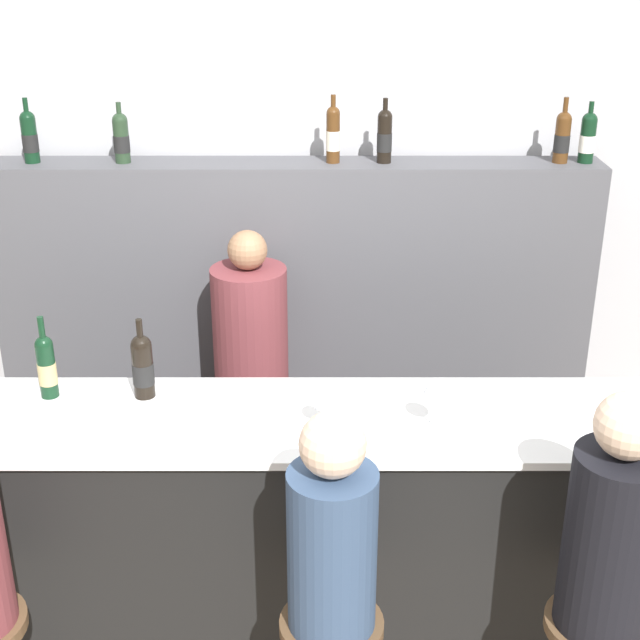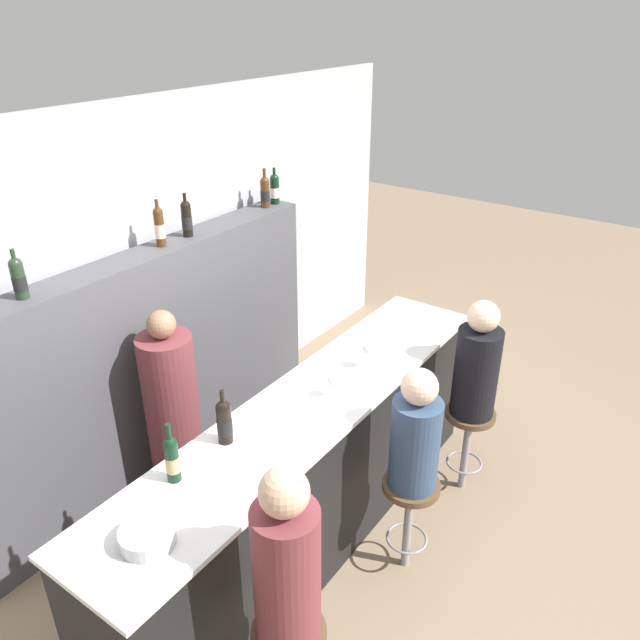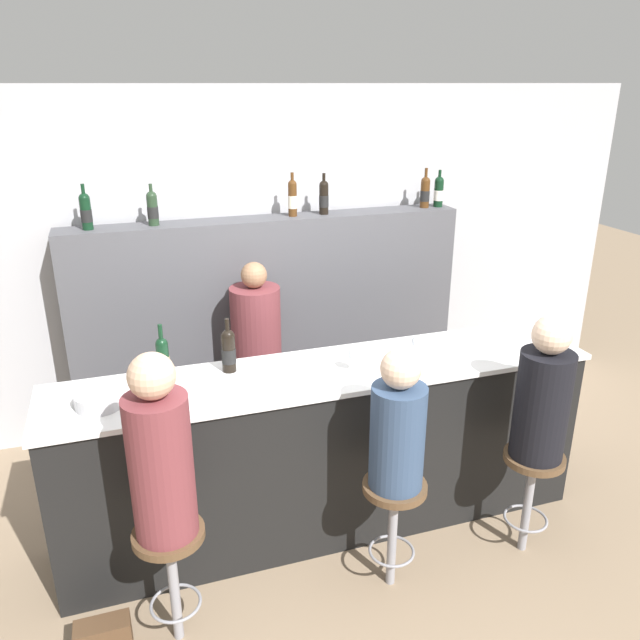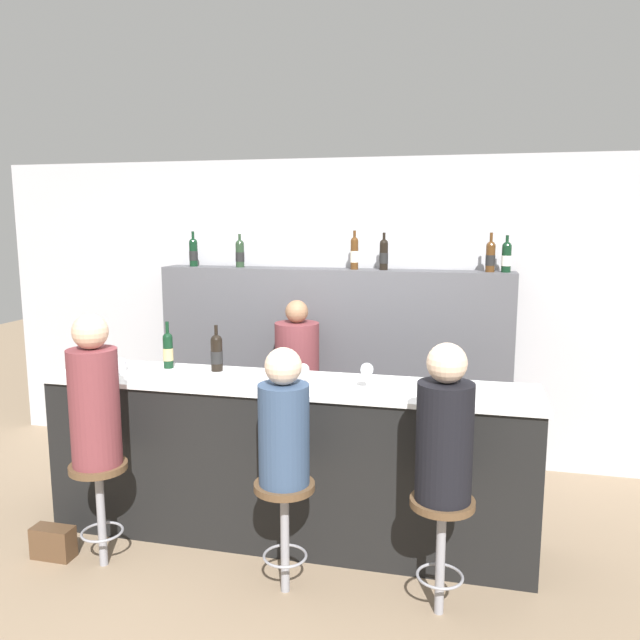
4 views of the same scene
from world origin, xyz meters
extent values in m
plane|color=#8C755B|center=(0.00, 0.00, 0.00)|extent=(16.00, 16.00, 0.00)
cube|color=#B2B2B7|center=(0.00, 1.87, 1.30)|extent=(6.40, 0.05, 2.60)
cube|color=black|center=(0.00, 0.29, 0.52)|extent=(3.13, 0.58, 1.03)
cube|color=white|center=(0.00, 0.29, 1.05)|extent=(3.17, 0.62, 0.03)
cube|color=#4C4C51|center=(0.00, 1.65, 0.84)|extent=(2.97, 0.28, 1.68)
cylinder|color=black|center=(-0.90, 0.45, 1.17)|extent=(0.07, 0.07, 0.21)
cylinder|color=tan|center=(-0.90, 0.45, 1.16)|extent=(0.07, 0.07, 0.09)
sphere|color=black|center=(-0.90, 0.45, 1.28)|extent=(0.07, 0.07, 0.07)
cylinder|color=black|center=(-0.90, 0.45, 1.34)|extent=(0.02, 0.02, 0.10)
cylinder|color=black|center=(-0.54, 0.45, 1.17)|extent=(0.08, 0.08, 0.21)
cylinder|color=black|center=(-0.54, 0.45, 1.16)|extent=(0.08, 0.08, 0.08)
sphere|color=black|center=(-0.54, 0.45, 1.28)|extent=(0.08, 0.08, 0.08)
cylinder|color=black|center=(-0.54, 0.45, 1.34)|extent=(0.02, 0.02, 0.09)
cylinder|color=black|center=(-1.24, 1.65, 1.78)|extent=(0.07, 0.07, 0.21)
cylinder|color=black|center=(-1.24, 1.65, 1.77)|extent=(0.07, 0.07, 0.08)
sphere|color=black|center=(-1.24, 1.65, 1.89)|extent=(0.07, 0.07, 0.07)
cylinder|color=black|center=(-1.24, 1.65, 1.94)|extent=(0.02, 0.02, 0.08)
cylinder|color=#233823|center=(-0.81, 1.65, 1.78)|extent=(0.07, 0.07, 0.20)
cylinder|color=black|center=(-0.81, 1.65, 1.77)|extent=(0.08, 0.08, 0.08)
sphere|color=#233823|center=(-0.81, 1.65, 1.88)|extent=(0.07, 0.07, 0.07)
cylinder|color=#233823|center=(-0.81, 1.65, 1.93)|extent=(0.02, 0.02, 0.07)
cylinder|color=#4C2D14|center=(0.19, 1.65, 1.79)|extent=(0.06, 0.06, 0.23)
cylinder|color=beige|center=(0.19, 1.65, 1.78)|extent=(0.07, 0.07, 0.09)
sphere|color=#4C2D14|center=(0.19, 1.65, 1.91)|extent=(0.06, 0.06, 0.06)
cylinder|color=#4C2D14|center=(0.19, 1.65, 1.96)|extent=(0.02, 0.02, 0.07)
cylinder|color=black|center=(0.43, 1.65, 1.79)|extent=(0.07, 0.07, 0.22)
cylinder|color=black|center=(0.43, 1.65, 1.77)|extent=(0.07, 0.07, 0.09)
sphere|color=black|center=(0.43, 1.65, 1.89)|extent=(0.07, 0.07, 0.07)
cylinder|color=black|center=(0.43, 1.65, 1.94)|extent=(0.02, 0.02, 0.07)
cylinder|color=#4C2D14|center=(1.27, 1.65, 1.78)|extent=(0.07, 0.07, 0.20)
cylinder|color=black|center=(1.27, 1.65, 1.77)|extent=(0.07, 0.07, 0.08)
sphere|color=#4C2D14|center=(1.27, 1.65, 1.88)|extent=(0.07, 0.07, 0.07)
cylinder|color=#4C2D14|center=(1.27, 1.65, 1.94)|extent=(0.02, 0.02, 0.09)
cylinder|color=black|center=(1.39, 1.65, 1.78)|extent=(0.07, 0.07, 0.20)
cylinder|color=white|center=(1.39, 1.65, 1.77)|extent=(0.08, 0.08, 0.08)
sphere|color=black|center=(1.39, 1.65, 1.88)|extent=(0.07, 0.07, 0.07)
cylinder|color=black|center=(1.39, 1.65, 1.93)|extent=(0.02, 0.02, 0.07)
cylinder|color=silver|center=(0.14, 0.22, 1.07)|extent=(0.06, 0.06, 0.00)
cylinder|color=silver|center=(0.14, 0.22, 1.10)|extent=(0.01, 0.01, 0.07)
sphere|color=silver|center=(0.14, 0.22, 1.17)|extent=(0.07, 0.07, 0.07)
cylinder|color=silver|center=(0.53, 0.22, 1.07)|extent=(0.07, 0.07, 0.00)
cylinder|color=silver|center=(0.53, 0.22, 1.11)|extent=(0.01, 0.01, 0.08)
sphere|color=silver|center=(0.53, 0.22, 1.19)|extent=(0.08, 0.08, 0.08)
cylinder|color=#B7B7BC|center=(-1.24, 0.25, 1.10)|extent=(0.24, 0.24, 0.07)
cube|color=white|center=(-0.47, 0.17, 1.07)|extent=(0.21, 0.30, 0.00)
cylinder|color=gray|center=(-0.99, -0.31, 0.31)|extent=(0.05, 0.05, 0.61)
torus|color=gray|center=(-0.99, -0.31, 0.21)|extent=(0.25, 0.25, 0.02)
cylinder|color=brown|center=(-0.99, -0.31, 0.63)|extent=(0.34, 0.34, 0.04)
cylinder|color=brown|center=(-0.99, -0.31, 1.00)|extent=(0.29, 0.29, 0.70)
sphere|color=#D8AD8C|center=(-0.99, -0.31, 1.45)|extent=(0.21, 0.21, 0.21)
cylinder|color=gray|center=(0.17, -0.31, 0.31)|extent=(0.05, 0.05, 0.61)
torus|color=gray|center=(0.17, -0.31, 0.21)|extent=(0.25, 0.25, 0.02)
cylinder|color=brown|center=(0.17, -0.31, 0.63)|extent=(0.34, 0.34, 0.04)
cylinder|color=#334766|center=(0.17, -0.31, 0.93)|extent=(0.28, 0.28, 0.56)
sphere|color=beige|center=(0.17, -0.31, 1.31)|extent=(0.20, 0.20, 0.20)
cylinder|color=gray|center=(1.03, -0.31, 0.31)|extent=(0.05, 0.05, 0.61)
torus|color=gray|center=(1.03, -0.31, 0.21)|extent=(0.25, 0.25, 0.02)
cylinder|color=brown|center=(1.03, -0.31, 0.63)|extent=(0.34, 0.34, 0.04)
cylinder|color=black|center=(1.03, -0.31, 0.96)|extent=(0.29, 0.29, 0.62)
sphere|color=beige|center=(1.03, -0.31, 1.38)|extent=(0.21, 0.21, 0.21)
cylinder|color=brown|center=(-0.20, 1.27, 0.64)|extent=(0.35, 0.35, 1.27)
sphere|color=#936B4C|center=(-0.20, 1.27, 1.37)|extent=(0.18, 0.18, 0.18)
cube|color=#513823|center=(-1.34, -0.31, 0.10)|extent=(0.26, 0.12, 0.20)
camera|label=1|loc=(0.13, -2.55, 2.68)|focal=50.00mm
camera|label=2|loc=(-2.41, -1.47, 3.13)|focal=35.00mm
camera|label=3|loc=(-1.06, -2.77, 2.60)|focal=35.00mm
camera|label=4|loc=(1.12, -3.42, 2.09)|focal=35.00mm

